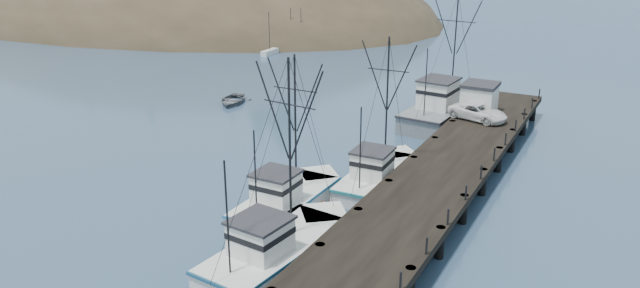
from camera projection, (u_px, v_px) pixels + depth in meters
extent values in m
plane|color=navy|center=(150.00, 238.00, 38.63)|extent=(400.00, 400.00, 0.00)
cube|color=black|center=(448.00, 166.00, 45.24)|extent=(6.00, 44.00, 0.50)
cylinder|color=black|center=(320.00, 260.00, 34.14)|extent=(0.56, 0.56, 2.00)
cylinder|color=black|center=(410.00, 285.00, 31.86)|extent=(0.56, 0.56, 2.00)
cylinder|color=black|center=(358.00, 223.00, 38.30)|extent=(0.56, 0.56, 2.00)
cylinder|color=black|center=(440.00, 242.00, 36.02)|extent=(0.56, 0.56, 2.00)
cylinder|color=black|center=(388.00, 194.00, 42.47)|extent=(0.56, 0.56, 2.00)
cylinder|color=black|center=(463.00, 209.00, 40.19)|extent=(0.56, 0.56, 2.00)
cylinder|color=black|center=(413.00, 169.00, 46.63)|extent=(0.56, 0.56, 2.00)
cylinder|color=black|center=(482.00, 182.00, 44.35)|extent=(0.56, 0.56, 2.00)
cylinder|color=black|center=(434.00, 149.00, 50.80)|extent=(0.56, 0.56, 2.00)
cylinder|color=black|center=(498.00, 160.00, 48.52)|extent=(0.56, 0.56, 2.00)
cylinder|color=black|center=(452.00, 132.00, 54.96)|extent=(0.56, 0.56, 2.00)
cylinder|color=black|center=(512.00, 141.00, 52.68)|extent=(0.56, 0.56, 2.00)
cylinder|color=black|center=(467.00, 117.00, 59.13)|extent=(0.56, 0.56, 2.00)
cylinder|color=black|center=(523.00, 125.00, 56.85)|extent=(0.56, 0.56, 2.00)
cylinder|color=black|center=(480.00, 104.00, 63.29)|extent=(0.56, 0.56, 2.00)
cylinder|color=black|center=(533.00, 111.00, 61.01)|extent=(0.56, 0.56, 2.00)
ellipsoid|color=#382D1E|center=(155.00, 40.00, 136.30)|extent=(132.00, 78.00, 51.00)
ellipsoid|color=black|center=(148.00, 17.00, 140.47)|extent=(109.20, 62.40, 41.60)
ellipsoid|color=black|center=(0.00, 22.00, 146.48)|extent=(57.60, 39.60, 32.40)
cube|color=beige|center=(209.00, 32.00, 101.45)|extent=(4.00, 5.00, 2.80)
cube|color=beige|center=(195.00, 26.00, 107.41)|extent=(4.00, 5.00, 2.80)
cube|color=beige|center=(250.00, 29.00, 104.70)|extent=(4.00, 5.00, 2.80)
cube|color=silver|center=(270.00, 53.00, 91.20)|extent=(1.00, 3.50, 0.90)
cylinder|color=black|center=(269.00, 33.00, 90.22)|extent=(0.08, 0.08, 6.00)
cube|color=silver|center=(245.00, 38.00, 102.89)|extent=(1.00, 3.50, 0.90)
cylinder|color=black|center=(244.00, 20.00, 101.91)|extent=(0.08, 0.08, 6.00)
cube|color=silver|center=(291.00, 47.00, 95.63)|extent=(1.00, 3.50, 0.90)
cylinder|color=black|center=(291.00, 28.00, 94.65)|extent=(0.08, 0.08, 6.00)
cube|color=silver|center=(210.00, 28.00, 111.68)|extent=(1.00, 3.50, 0.90)
cylinder|color=black|center=(209.00, 12.00, 110.70)|extent=(0.08, 0.08, 6.00)
cube|color=silver|center=(203.00, 30.00, 110.10)|extent=(1.00, 3.50, 0.90)
cylinder|color=black|center=(202.00, 13.00, 109.12)|extent=(0.08, 0.08, 6.00)
cube|color=silver|center=(210.00, 41.00, 100.28)|extent=(1.00, 3.50, 0.90)
cylinder|color=black|center=(209.00, 23.00, 99.30)|extent=(0.08, 0.08, 6.00)
cube|color=silver|center=(301.00, 47.00, 95.47)|extent=(1.00, 3.50, 0.90)
cylinder|color=black|center=(301.00, 28.00, 94.49)|extent=(0.08, 0.08, 6.00)
cube|color=silver|center=(276.00, 255.00, 35.72)|extent=(4.96, 10.24, 1.60)
cube|color=silver|center=(324.00, 223.00, 39.55)|extent=(3.83, 3.83, 1.60)
cube|color=navy|center=(275.00, 245.00, 35.48)|extent=(5.06, 10.51, 0.18)
cube|color=silver|center=(261.00, 237.00, 34.14)|extent=(3.00, 3.07, 1.90)
cube|color=#26262B|center=(260.00, 220.00, 33.80)|extent=(3.26, 3.35, 0.16)
cylinder|color=black|center=(290.00, 149.00, 34.86)|extent=(0.14, 0.14, 10.45)
cylinder|color=black|center=(227.00, 218.00, 31.44)|extent=(0.10, 0.10, 6.27)
cube|color=silver|center=(286.00, 206.00, 41.96)|extent=(3.75, 8.99, 1.60)
cube|color=silver|center=(318.00, 183.00, 45.65)|extent=(3.60, 3.60, 1.60)
cube|color=#1F5F8F|center=(286.00, 196.00, 41.72)|extent=(3.82, 9.22, 0.18)
cube|color=silver|center=(276.00, 188.00, 40.42)|extent=(2.56, 2.56, 1.90)
cube|color=#26262B|center=(276.00, 173.00, 40.07)|extent=(2.78, 2.79, 0.16)
cylinder|color=black|center=(295.00, 123.00, 41.26)|extent=(0.14, 0.14, 9.27)
cylinder|color=black|center=(255.00, 174.00, 37.91)|extent=(0.10, 0.10, 5.56)
cube|color=silver|center=(377.00, 181.00, 45.93)|extent=(3.70, 9.12, 1.60)
cube|color=silver|center=(398.00, 161.00, 49.75)|extent=(3.48, 3.48, 1.60)
cube|color=#1C6B70|center=(378.00, 172.00, 45.70)|extent=(3.78, 9.36, 0.18)
cube|color=silver|center=(372.00, 164.00, 44.37)|extent=(2.50, 2.61, 1.90)
cube|color=#26262B|center=(373.00, 150.00, 44.02)|extent=(2.71, 2.85, 0.16)
cylinder|color=black|center=(387.00, 103.00, 45.21)|extent=(0.14, 0.14, 9.66)
cylinder|color=black|center=(360.00, 148.00, 41.75)|extent=(0.10, 0.10, 5.79)
cube|color=slate|center=(443.00, 114.00, 60.80)|extent=(5.29, 12.63, 2.20)
cube|color=slate|center=(465.00, 100.00, 65.69)|extent=(4.26, 4.26, 2.20)
cube|color=black|center=(444.00, 104.00, 60.47)|extent=(5.40, 12.95, 0.18)
cube|color=silver|center=(438.00, 94.00, 58.74)|extent=(3.27, 3.71, 2.60)
cube|color=#26262B|center=(439.00, 79.00, 58.27)|extent=(3.55, 4.05, 0.16)
cylinder|color=black|center=(455.00, 48.00, 60.21)|extent=(0.14, 0.14, 10.21)
cylinder|color=black|center=(426.00, 82.00, 55.64)|extent=(0.10, 0.10, 6.13)
cube|color=silver|center=(479.00, 100.00, 56.39)|extent=(2.80, 3.00, 2.50)
cube|color=#26262B|center=(481.00, 85.00, 55.92)|extent=(3.00, 3.20, 0.30)
imported|color=silver|center=(478.00, 112.00, 54.65)|extent=(5.55, 3.63, 1.42)
imported|color=#54585E|center=(232.00, 103.00, 67.10)|extent=(4.91, 5.77, 1.02)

